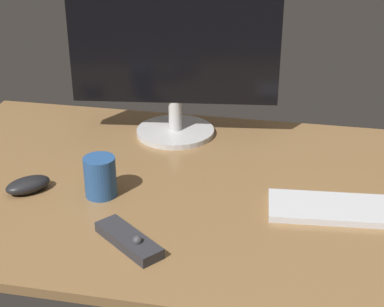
% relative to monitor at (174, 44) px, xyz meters
% --- Properties ---
extents(desk, '(1.40, 0.84, 0.02)m').
position_rel_monitor_xyz_m(desk, '(0.12, -0.27, -0.26)').
color(desk, olive).
rests_on(desk, ground).
extents(monitor, '(0.54, 0.21, 0.46)m').
position_rel_monitor_xyz_m(monitor, '(0.00, 0.00, 0.00)').
color(monitor, silver).
rests_on(monitor, desk).
extents(keyboard, '(0.35, 0.15, 0.01)m').
position_rel_monitor_xyz_m(keyboard, '(0.45, -0.33, -0.24)').
color(keyboard, silver).
rests_on(keyboard, desk).
extents(computer_mouse, '(0.11, 0.11, 0.03)m').
position_rel_monitor_xyz_m(computer_mouse, '(-0.25, -0.38, -0.23)').
color(computer_mouse, black).
rests_on(computer_mouse, desk).
extents(media_remote, '(0.16, 0.14, 0.03)m').
position_rel_monitor_xyz_m(media_remote, '(0.03, -0.53, -0.24)').
color(media_remote, '#2D2D33').
rests_on(media_remote, desk).
extents(coffee_mug, '(0.07, 0.07, 0.09)m').
position_rel_monitor_xyz_m(coffee_mug, '(-0.09, -0.36, -0.21)').
color(coffee_mug, '#28518C').
rests_on(coffee_mug, desk).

